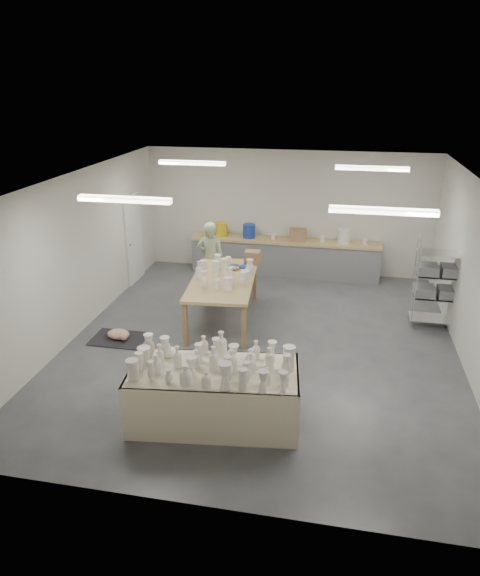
% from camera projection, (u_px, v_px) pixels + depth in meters
% --- Properties ---
extents(room, '(8.00, 8.02, 3.00)m').
position_uv_depth(room, '(258.00, 235.00, 8.82)').
color(room, '#424449').
rests_on(room, ground).
extents(back_counter, '(4.60, 0.60, 1.24)m').
position_uv_depth(back_counter, '(284.00, 256.00, 12.67)').
color(back_counter, tan).
rests_on(back_counter, ground).
extents(wire_shelf, '(0.88, 0.48, 1.80)m').
position_uv_depth(wire_shelf, '(438.00, 282.00, 9.86)').
color(wire_shelf, silver).
rests_on(wire_shelf, ground).
extents(drying_table, '(2.47, 1.38, 1.20)m').
position_uv_depth(drying_table, '(214.00, 392.00, 7.19)').
color(drying_table, olive).
rests_on(drying_table, ground).
extents(work_table, '(1.40, 2.50, 1.27)m').
position_uv_depth(work_table, '(226.00, 277.00, 10.15)').
color(work_table, tan).
rests_on(work_table, ground).
extents(rug, '(1.00, 0.70, 0.02)m').
position_uv_depth(rug, '(119.00, 339.00, 9.64)').
color(rug, black).
rests_on(rug, ground).
extents(cat, '(0.50, 0.42, 0.18)m').
position_uv_depth(cat, '(119.00, 334.00, 9.59)').
color(cat, white).
rests_on(cat, rug).
extents(potter, '(0.64, 0.43, 1.70)m').
position_uv_depth(potter, '(211.00, 259.00, 11.30)').
color(potter, '#9AAD86').
rests_on(potter, ground).
extents(red_stool, '(0.46, 0.46, 0.33)m').
position_uv_depth(red_stool, '(214.00, 279.00, 11.76)').
color(red_stool, red).
rests_on(red_stool, ground).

